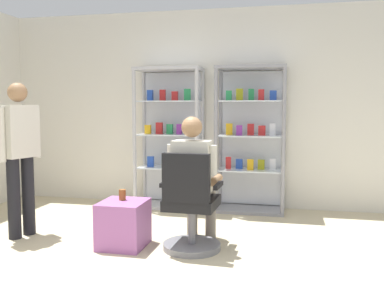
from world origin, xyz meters
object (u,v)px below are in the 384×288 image
Objects in this scene: display_cabinet_right at (251,138)px; tea_glass at (122,195)px; office_chair at (190,211)px; storage_crate at (124,224)px; display_cabinet_left at (170,137)px; seated_shopkeeper at (195,175)px; standing_customer at (19,149)px.

tea_glass is (-1.13, -1.70, -0.46)m from display_cabinet_right.
office_chair is at bearing -103.56° from display_cabinet_right.
storage_crate is (-0.68, -0.01, -0.17)m from office_chair.
tea_glass is at bearing -90.93° from display_cabinet_left.
display_cabinet_left is at bearing 90.07° from storage_crate.
seated_shopkeeper is at bearing 87.83° from office_chair.
storage_crate is (-0.68, -0.17, -0.49)m from seated_shopkeeper.
storage_crate is at bearing -61.70° from tea_glass.
display_cabinet_left is 1.00× the size of display_cabinet_right.
display_cabinet_right is 1.66m from seated_shopkeeper.
display_cabinet_left is at bearing 89.07° from tea_glass.
standing_customer reaches higher than office_chair.
storage_crate is at bearing -165.86° from seated_shopkeeper.
display_cabinet_right is 2.20m from storage_crate.
standing_customer is at bearing -177.16° from seated_shopkeeper.
display_cabinet_left is 1.75m from seated_shopkeeper.
storage_crate is 4.31× the size of tea_glass.
office_chair reaches higher than storage_crate.
display_cabinet_left reaches higher than seated_shopkeeper.
standing_customer reaches higher than storage_crate.
display_cabinet_left is at bearing 111.20° from office_chair.
display_cabinet_right is 2.83m from standing_customer.
seated_shopkeeper is at bearing -104.69° from display_cabinet_right.
display_cabinet_right is at bearing 36.35° from standing_customer.
office_chair is 0.36m from seated_shopkeeper.
tea_glass is at bearing -1.18° from standing_customer.
seated_shopkeeper is (-0.42, -1.59, -0.25)m from display_cabinet_right.
display_cabinet_left is at bearing 179.96° from display_cabinet_right.
standing_customer is at bearing 176.17° from storage_crate.
office_chair is 0.70m from storage_crate.
display_cabinet_left reaches higher than office_chair.
display_cabinet_left is 17.84× the size of tea_glass.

